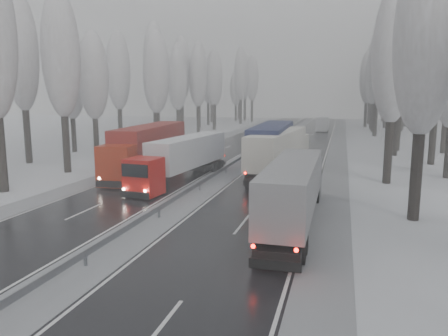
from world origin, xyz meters
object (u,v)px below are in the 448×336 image
at_px(truck_grey_tarp, 295,187).
at_px(box_truck_distant, 323,124).
at_px(truck_cream_box, 281,149).
at_px(truck_blue_box, 274,143).
at_px(truck_red_white, 184,156).
at_px(truck_red_red, 147,146).

height_order(truck_grey_tarp, box_truck_distant, truck_grey_tarp).
xyz_separation_m(truck_grey_tarp, truck_cream_box, (-3.05, 15.99, 0.21)).
relative_size(truck_grey_tarp, truck_cream_box, 0.91).
distance_m(truck_blue_box, truck_cream_box, 3.32).
bearing_deg(truck_blue_box, box_truck_distant, 85.29).
distance_m(truck_blue_box, box_truck_distant, 49.31).
xyz_separation_m(truck_red_white, truck_red_red, (-4.72, 2.71, 0.44)).
relative_size(truck_grey_tarp, truck_blue_box, 0.84).
xyz_separation_m(truck_cream_box, truck_red_red, (-12.54, -2.39, 0.18)).
height_order(truck_cream_box, truck_red_white, truck_cream_box).
bearing_deg(truck_red_white, box_truck_distant, 86.31).
relative_size(truck_cream_box, truck_red_white, 1.11).
bearing_deg(truck_cream_box, truck_grey_tarp, -73.66).
bearing_deg(box_truck_distant, truck_cream_box, -92.04).
bearing_deg(box_truck_distant, truck_blue_box, -93.48).
bearing_deg(truck_red_red, box_truck_distant, 70.98).
relative_size(truck_blue_box, truck_cream_box, 1.08).
distance_m(truck_blue_box, truck_red_white, 10.60).
relative_size(truck_cream_box, box_truck_distant, 2.03).
relative_size(truck_cream_box, truck_red_red, 0.93).
xyz_separation_m(truck_grey_tarp, box_truck_distant, (-1.56, 68.33, -0.70)).
bearing_deg(truck_red_white, truck_cream_box, 38.66).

